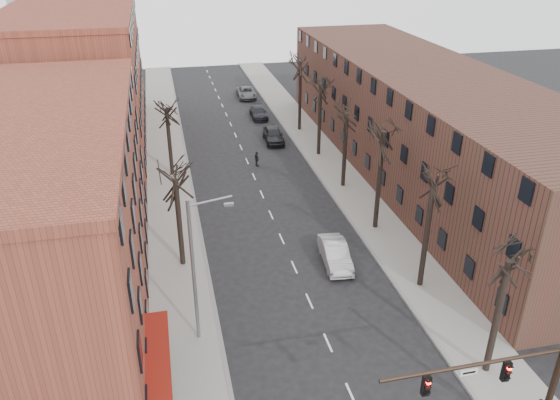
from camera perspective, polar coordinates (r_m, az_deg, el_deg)
sidewalk_left at (r=54.49m, az=-11.62°, el=2.99°), size 4.00×90.00×0.15m
sidewalk_right at (r=56.80m, az=4.71°, el=4.45°), size 4.00×90.00×0.15m
building_left_near at (r=34.77m, az=-24.46°, el=-2.24°), size 12.00×26.00×12.00m
building_left_far at (r=61.40m, az=-20.16°, el=11.44°), size 12.00×28.00×14.00m
building_right at (r=53.71m, az=14.76°, el=7.94°), size 12.00×50.00×10.00m
awning_left at (r=30.09m, az=-12.16°, el=-19.42°), size 1.20×7.00×0.15m
tree_right_a at (r=32.66m, az=20.64°, el=-16.38°), size 5.20×5.20×10.00m
tree_right_b at (r=37.92m, az=14.36°, el=-8.68°), size 5.20×5.20×10.80m
tree_right_c at (r=44.00m, az=9.88°, el=-2.91°), size 5.20×5.20×11.60m
tree_right_d at (r=50.63m, az=6.57°, el=1.42°), size 5.20×5.20×10.00m
tree_right_e at (r=57.60m, az=4.03°, el=4.72°), size 5.20×5.20×10.80m
tree_right_f at (r=64.81m, az=2.04°, el=7.29°), size 5.20×5.20×11.60m
tree_left_a at (r=39.44m, az=-10.07°, el=-6.69°), size 5.20×5.20×9.50m
tree_left_b at (r=53.60m, az=-11.15°, el=2.54°), size 5.20×5.20×9.50m
signal_mast_arm at (r=25.87m, az=24.00°, el=-17.23°), size 8.14×0.30×7.20m
streetlight at (r=30.02m, az=-8.76°, el=-6.78°), size 2.45×0.22×9.03m
silver_sedan at (r=38.78m, az=5.78°, el=-5.62°), size 2.07×4.92×1.58m
parked_car_near at (r=60.89m, az=-0.70°, el=6.85°), size 2.19×4.99×1.67m
parked_car_mid at (r=69.14m, az=-2.25°, el=9.12°), size 2.00×4.71×1.35m
parked_car_far at (r=77.94m, az=-3.54°, el=11.14°), size 2.47×5.19×1.43m
pedestrian_crossing at (r=54.43m, az=-2.44°, el=4.32°), size 0.57×0.98×1.57m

